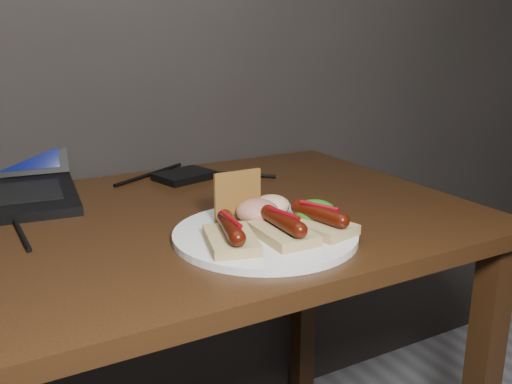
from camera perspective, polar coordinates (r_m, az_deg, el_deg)
The scene contains 11 objects.
desk at distance 1.02m, azimuth -16.48°, elevation -8.67°, with size 1.40×0.70×0.75m.
hard_drive at distance 1.27m, azimuth -7.18°, elevation 1.62°, with size 0.12×0.09×0.02m, color black.
desk_cables at distance 1.13m, azimuth -19.30°, elevation -1.32°, with size 0.95×0.40×0.01m.
plate at distance 0.92m, azimuth 0.92°, elevation -4.31°, with size 0.30×0.30×0.01m, color silver.
bread_sausage_left at distance 0.85m, azimuth -2.51°, elevation -4.27°, with size 0.10×0.13×0.04m.
bread_sausage_center at distance 0.88m, azimuth 2.72°, elevation -3.61°, with size 0.07×0.12×0.04m.
bread_sausage_right at distance 0.92m, azimuth 6.30°, elevation -2.83°, with size 0.09×0.13×0.04m.
crispbread at distance 0.95m, azimuth -1.85°, elevation -0.36°, with size 0.09×0.01×0.09m, color #956228.
salad_greens at distance 0.95m, azimuth 5.95°, elevation -1.98°, with size 0.07×0.07×0.04m, color #1A5410.
salsa_mound at distance 0.95m, azimuth 0.14°, elevation -1.93°, with size 0.07×0.07×0.04m, color maroon.
coleslaw_mound at distance 0.99m, azimuth 1.57°, elevation -1.35°, with size 0.06×0.06×0.04m, color beige.
Camera 1 is at (-0.18, 0.47, 1.08)m, focal length 40.00 mm.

